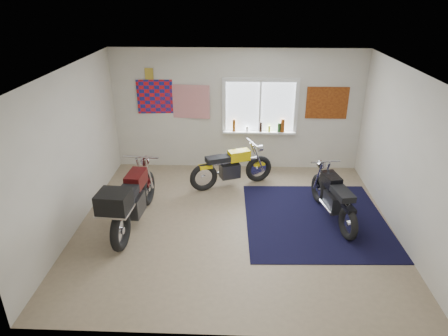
{
  "coord_description": "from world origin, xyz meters",
  "views": [
    {
      "loc": [
        0.05,
        -6.06,
        3.87
      ],
      "look_at": [
        -0.21,
        0.4,
        0.91
      ],
      "focal_mm": 32.0,
      "sensor_mm": 36.0,
      "label": 1
    }
  ],
  "objects_px": {
    "navy_rug": "(315,219)",
    "black_chrome_bike": "(333,198)",
    "yellow_triumph": "(231,168)",
    "maroon_tourer": "(131,201)"
  },
  "relations": [
    {
      "from": "maroon_tourer",
      "to": "navy_rug",
      "type": "bearing_deg",
      "value": -77.88
    },
    {
      "from": "navy_rug",
      "to": "black_chrome_bike",
      "type": "xyz_separation_m",
      "value": [
        0.29,
        0.05,
        0.41
      ]
    },
    {
      "from": "navy_rug",
      "to": "yellow_triumph",
      "type": "distance_m",
      "value": 2.06
    },
    {
      "from": "navy_rug",
      "to": "yellow_triumph",
      "type": "xyz_separation_m",
      "value": [
        -1.55,
        1.3,
        0.4
      ]
    },
    {
      "from": "yellow_triumph",
      "to": "black_chrome_bike",
      "type": "xyz_separation_m",
      "value": [
        1.85,
        -1.25,
        0.01
      ]
    },
    {
      "from": "yellow_triumph",
      "to": "black_chrome_bike",
      "type": "relative_size",
      "value": 0.95
    },
    {
      "from": "yellow_triumph",
      "to": "maroon_tourer",
      "type": "height_order",
      "value": "maroon_tourer"
    },
    {
      "from": "yellow_triumph",
      "to": "maroon_tourer",
      "type": "relative_size",
      "value": 0.81
    },
    {
      "from": "black_chrome_bike",
      "to": "maroon_tourer",
      "type": "height_order",
      "value": "maroon_tourer"
    },
    {
      "from": "navy_rug",
      "to": "yellow_triumph",
      "type": "height_order",
      "value": "yellow_triumph"
    }
  ]
}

